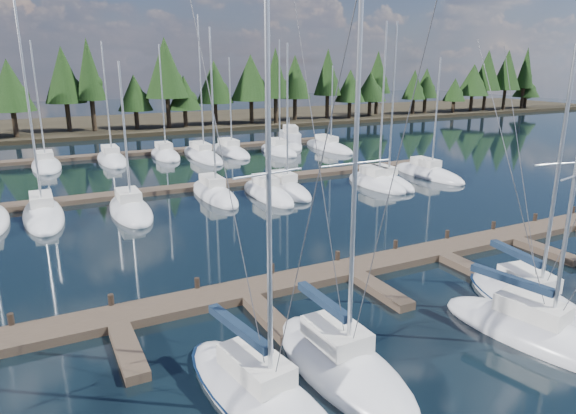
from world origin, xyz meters
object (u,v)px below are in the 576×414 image
front_sailboat_3 (538,335)px  motor_yacht_right (290,142)px  front_sailboat_1 (263,399)px  front_sailboat_4 (531,303)px  front_sailboat_2 (341,364)px  main_dock (354,274)px

front_sailboat_3 → motor_yacht_right: size_ratio=1.32×
front_sailboat_1 → front_sailboat_4: bearing=3.2°
front_sailboat_3 → front_sailboat_4: size_ratio=1.02×
front_sailboat_2 → front_sailboat_3: 8.46m
front_sailboat_1 → front_sailboat_4: size_ratio=1.16×
motor_yacht_right → front_sailboat_3: bearing=-105.6°
front_sailboat_2 → front_sailboat_3: bearing=-12.8°
front_sailboat_1 → front_sailboat_3: size_ratio=1.14×
front_sailboat_2 → motor_yacht_right: bearing=65.0°
front_sailboat_2 → front_sailboat_4: size_ratio=1.14×
front_sailboat_2 → motor_yacht_right: size_ratio=1.48×
front_sailboat_3 → motor_yacht_right: front_sailboat_3 is taller
front_sailboat_2 → front_sailboat_4: (10.47, 0.23, -0.01)m
main_dock → front_sailboat_4: bearing=-51.6°
front_sailboat_4 → motor_yacht_right: front_sailboat_4 is taller
front_sailboat_4 → motor_yacht_right: (11.44, 46.66, 0.22)m
front_sailboat_3 → front_sailboat_2: bearing=167.2°
front_sailboat_2 → main_dock: bearing=52.9°
front_sailboat_3 → front_sailboat_4: front_sailboat_3 is taller
front_sailboat_1 → front_sailboat_3: front_sailboat_1 is taller
front_sailboat_3 → motor_yacht_right: (13.66, 48.76, 0.21)m
main_dock → motor_yacht_right: 43.36m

